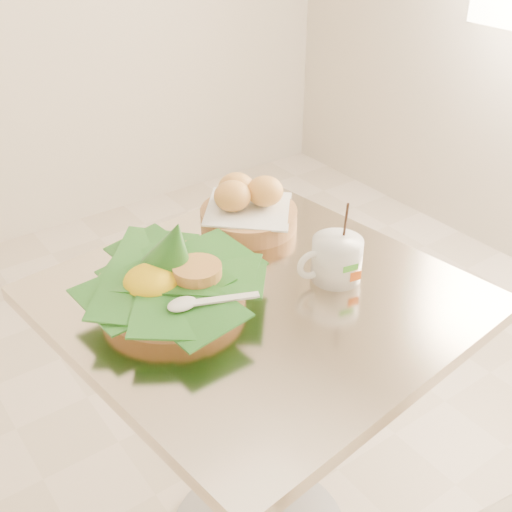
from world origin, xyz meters
TOP-DOWN VIEW (x-y plane):
  - cafe_table at (0.15, -0.04)m, footprint 0.77×0.77m
  - rice_basket at (0.01, 0.04)m, footprint 0.34×0.34m
  - bread_basket at (0.28, 0.19)m, footprint 0.25×0.25m
  - coffee_mug at (0.29, -0.09)m, footprint 0.13×0.10m

SIDE VIEW (x-z plane):
  - cafe_table at x=0.15m, z-range 0.15..0.90m
  - bread_basket at x=0.28m, z-range 0.74..0.85m
  - coffee_mug at x=0.29m, z-range 0.71..0.88m
  - rice_basket at x=0.01m, z-range 0.71..0.88m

